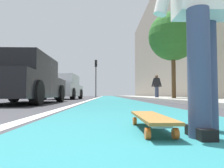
{
  "coord_description": "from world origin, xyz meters",
  "views": [
    {
      "loc": [
        -0.75,
        0.35,
        0.27
      ],
      "look_at": [
        12.11,
        0.02,
        0.94
      ],
      "focal_mm": 33.59,
      "sensor_mm": 36.0,
      "label": 1
    }
  ],
  "objects_px": {
    "street_tree_mid": "(173,36)",
    "pedestrian_distant": "(157,85)",
    "parked_car_mid": "(64,88)",
    "skateboard": "(151,118)",
    "skater_person": "(203,0)",
    "traffic_light": "(96,71)",
    "parked_car_near": "(23,81)"
  },
  "relations": [
    {
      "from": "skateboard",
      "to": "parked_car_near",
      "type": "xyz_separation_m",
      "value": [
        5.09,
        2.98,
        0.62
      ]
    },
    {
      "from": "parked_car_mid",
      "to": "pedestrian_distant",
      "type": "xyz_separation_m",
      "value": [
        0.73,
        -5.97,
        0.2
      ]
    },
    {
      "from": "skateboard",
      "to": "parked_car_near",
      "type": "relative_size",
      "value": 0.19
    },
    {
      "from": "traffic_light",
      "to": "pedestrian_distant",
      "type": "xyz_separation_m",
      "value": [
        -10.78,
        -4.58,
        -2.1
      ]
    },
    {
      "from": "parked_car_mid",
      "to": "street_tree_mid",
      "type": "xyz_separation_m",
      "value": [
        -2.19,
        -6.16,
        2.64
      ]
    },
    {
      "from": "parked_car_near",
      "to": "parked_car_mid",
      "type": "relative_size",
      "value": 1.07
    },
    {
      "from": "traffic_light",
      "to": "pedestrian_distant",
      "type": "distance_m",
      "value": 11.9
    },
    {
      "from": "skateboard",
      "to": "parked_car_mid",
      "type": "xyz_separation_m",
      "value": [
        11.45,
        2.99,
        0.62
      ]
    },
    {
      "from": "parked_car_near",
      "to": "pedestrian_distant",
      "type": "height_order",
      "value": "pedestrian_distant"
    },
    {
      "from": "street_tree_mid",
      "to": "pedestrian_distant",
      "type": "distance_m",
      "value": 3.81
    },
    {
      "from": "parked_car_mid",
      "to": "street_tree_mid",
      "type": "distance_m",
      "value": 7.05
    },
    {
      "from": "parked_car_near",
      "to": "traffic_light",
      "type": "height_order",
      "value": "traffic_light"
    },
    {
      "from": "street_tree_mid",
      "to": "parked_car_mid",
      "type": "bearing_deg",
      "value": 70.47
    },
    {
      "from": "parked_car_mid",
      "to": "pedestrian_distant",
      "type": "bearing_deg",
      "value": -83.01
    },
    {
      "from": "parked_car_mid",
      "to": "street_tree_mid",
      "type": "relative_size",
      "value": 0.89
    },
    {
      "from": "parked_car_near",
      "to": "parked_car_mid",
      "type": "bearing_deg",
      "value": 0.11
    },
    {
      "from": "skater_person",
      "to": "parked_car_mid",
      "type": "distance_m",
      "value": 12.07
    },
    {
      "from": "traffic_light",
      "to": "street_tree_mid",
      "type": "height_order",
      "value": "street_tree_mid"
    },
    {
      "from": "street_tree_mid",
      "to": "traffic_light",
      "type": "bearing_deg",
      "value": 19.21
    },
    {
      "from": "parked_car_near",
      "to": "pedestrian_distant",
      "type": "relative_size",
      "value": 2.8
    },
    {
      "from": "skateboard",
      "to": "parked_car_near",
      "type": "height_order",
      "value": "parked_car_near"
    },
    {
      "from": "traffic_light",
      "to": "skateboard",
      "type": "bearing_deg",
      "value": -176.02
    },
    {
      "from": "skateboard",
      "to": "traffic_light",
      "type": "bearing_deg",
      "value": 3.98
    },
    {
      "from": "skateboard",
      "to": "skater_person",
      "type": "relative_size",
      "value": 0.51
    },
    {
      "from": "traffic_light",
      "to": "pedestrian_distant",
      "type": "height_order",
      "value": "traffic_light"
    },
    {
      "from": "skateboard",
      "to": "traffic_light",
      "type": "height_order",
      "value": "traffic_light"
    },
    {
      "from": "pedestrian_distant",
      "to": "skateboard",
      "type": "bearing_deg",
      "value": 166.26
    },
    {
      "from": "parked_car_near",
      "to": "street_tree_mid",
      "type": "distance_m",
      "value": 7.89
    },
    {
      "from": "skater_person",
      "to": "pedestrian_distant",
      "type": "height_order",
      "value": "skater_person"
    },
    {
      "from": "parked_car_mid",
      "to": "traffic_light",
      "type": "xyz_separation_m",
      "value": [
        11.51,
        -1.39,
        2.3
      ]
    },
    {
      "from": "skateboard",
      "to": "parked_car_mid",
      "type": "relative_size",
      "value": 0.2
    },
    {
      "from": "parked_car_mid",
      "to": "traffic_light",
      "type": "distance_m",
      "value": 11.82
    }
  ]
}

